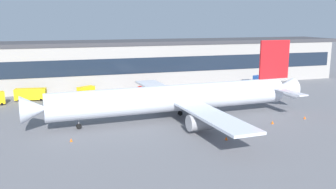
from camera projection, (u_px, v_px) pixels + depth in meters
name	position (u px, v px, depth m)	size (l,w,h in m)	color
ground_plane	(139.00, 123.00, 80.20)	(600.00, 600.00, 0.00)	slate
terminal_building	(106.00, 64.00, 124.31)	(173.42, 19.26, 15.22)	#9E9993
airliner	(177.00, 98.00, 82.67)	(65.39, 56.05, 17.37)	silver
catering_truck	(263.00, 82.00, 119.66)	(4.77, 7.65, 4.15)	#2651A5
fuel_truck	(31.00, 94.00, 102.72)	(8.73, 4.06, 3.35)	yellow
crew_van	(86.00, 90.00, 110.25)	(5.57, 4.63, 2.55)	yellow
baggage_tug	(144.00, 89.00, 114.60)	(3.59, 4.11, 1.85)	red
traffic_cone_0	(273.00, 122.00, 79.66)	(0.58, 0.58, 0.72)	#F2590C
traffic_cone_1	(226.00, 138.00, 68.93)	(0.55, 0.55, 0.69)	#F2590C
traffic_cone_2	(71.00, 140.00, 68.02)	(0.53, 0.53, 0.67)	#F2590C
traffic_cone_3	(305.00, 117.00, 83.66)	(0.54, 0.54, 0.68)	#F2590C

